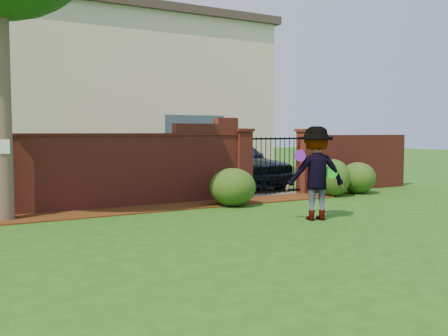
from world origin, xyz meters
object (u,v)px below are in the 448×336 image
car (236,163)px  frisbee_green (331,172)px  man (316,173)px  frisbee_purple (300,156)px

car → frisbee_green: 6.33m
car → frisbee_green: car is taller
car → man: bearing=-113.0°
frisbee_green → frisbee_purple: bearing=165.6°
car → frisbee_purple: 6.37m
man → frisbee_purple: 0.56m
car → frisbee_purple: size_ratio=19.67×
car → man: man is taller
man → car: bearing=-85.9°
frisbee_purple → frisbee_green: size_ratio=0.89×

